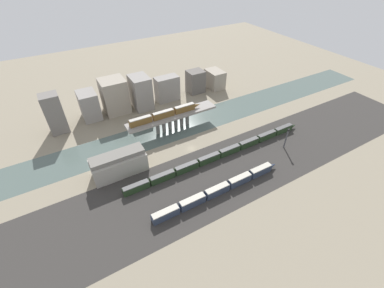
% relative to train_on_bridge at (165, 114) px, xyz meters
% --- Properties ---
extents(ground_plane, '(400.00, 400.00, 0.00)m').
position_rel_train_on_bridge_xyz_m(ground_plane, '(4.31, -21.79, -11.75)').
color(ground_plane, gray).
extents(railbed_yard, '(280.00, 42.00, 0.01)m').
position_rel_train_on_bridge_xyz_m(railbed_yard, '(4.31, -45.79, -11.75)').
color(railbed_yard, '#33302D').
rests_on(railbed_yard, ground).
extents(river_water, '(320.00, 23.50, 0.01)m').
position_rel_train_on_bridge_xyz_m(river_water, '(4.31, 0.00, -11.75)').
color(river_water, '#4C5B56').
rests_on(river_water, ground).
extents(bridge, '(55.09, 8.94, 9.77)m').
position_rel_train_on_bridge_xyz_m(bridge, '(4.31, 0.00, -3.99)').
color(bridge, gray).
rests_on(bridge, ground).
extents(train_on_bridge, '(44.58, 2.63, 4.04)m').
position_rel_train_on_bridge_xyz_m(train_on_bridge, '(0.00, 0.00, 0.00)').
color(train_on_bridge, brown).
rests_on(train_on_bridge, bridge).
extents(train_yard_near, '(66.61, 3.09, 4.07)m').
position_rel_train_on_bridge_xyz_m(train_yard_near, '(0.03, -55.15, -9.75)').
color(train_yard_near, '#2D384C').
rests_on(train_yard_near, ground).
extents(train_yard_mid, '(107.70, 2.69, 3.91)m').
position_rel_train_on_bridge_xyz_m(train_yard_mid, '(14.80, -35.52, -9.82)').
color(train_yard_mid, '#23381E').
rests_on(train_yard_mid, ground).
extents(warehouse_building, '(25.65, 10.48, 11.78)m').
position_rel_train_on_bridge_xyz_m(warehouse_building, '(-34.58, -20.41, -6.15)').
color(warehouse_building, '#9E998E').
rests_on(warehouse_building, ground).
extents(signal_tower, '(1.00, 0.73, 12.24)m').
position_rel_train_on_bridge_xyz_m(signal_tower, '(49.03, -46.33, -5.47)').
color(signal_tower, '#4C4C51').
rests_on(signal_tower, ground).
extents(city_block_far_left, '(9.78, 9.00, 23.86)m').
position_rel_train_on_bridge_xyz_m(city_block_far_left, '(-54.74, 31.43, 0.18)').
color(city_block_far_left, slate).
rests_on(city_block_far_left, ground).
extents(city_block_left, '(10.67, 14.29, 17.47)m').
position_rel_train_on_bridge_xyz_m(city_block_left, '(-34.97, 37.02, -3.02)').
color(city_block_left, gray).
rests_on(city_block_left, ground).
extents(city_block_center, '(15.32, 15.06, 22.06)m').
position_rel_train_on_bridge_xyz_m(city_block_center, '(-18.59, 36.84, -0.72)').
color(city_block_center, gray).
rests_on(city_block_center, ground).
extents(city_block_right, '(11.49, 15.04, 21.72)m').
position_rel_train_on_bridge_xyz_m(city_block_right, '(-2.11, 33.33, -0.89)').
color(city_block_right, gray).
rests_on(city_block_right, ground).
extents(city_block_far_right, '(16.17, 8.37, 17.09)m').
position_rel_train_on_bridge_xyz_m(city_block_far_right, '(17.07, 33.88, -3.20)').
color(city_block_far_right, gray).
rests_on(city_block_far_right, ground).
extents(city_block_tall, '(11.74, 10.26, 16.06)m').
position_rel_train_on_bridge_xyz_m(city_block_tall, '(40.47, 34.82, -3.72)').
color(city_block_tall, '#605B56').
rests_on(city_block_tall, ground).
extents(city_block_low, '(10.63, 14.94, 13.21)m').
position_rel_train_on_bridge_xyz_m(city_block_low, '(56.81, 33.90, -5.14)').
color(city_block_low, gray).
rests_on(city_block_low, ground).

